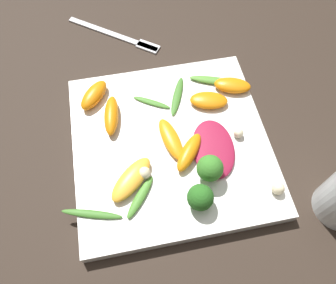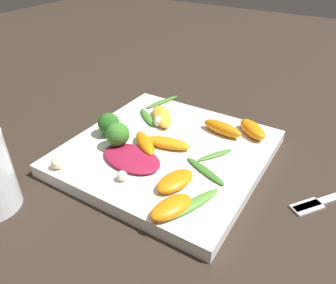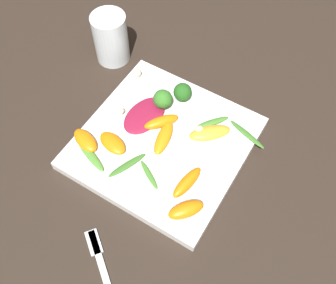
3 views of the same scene
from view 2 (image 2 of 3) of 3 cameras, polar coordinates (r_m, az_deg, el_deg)
ground_plane at (r=0.54m, az=-0.12°, el=-2.69°), size 2.40×2.40×0.00m
plate at (r=0.53m, az=-0.12°, el=-1.78°), size 0.30×0.30×0.02m
radicchio_leaf_0 at (r=0.50m, az=-6.39°, el=-2.77°), size 0.07×0.11×0.01m
orange_segment_0 at (r=0.57m, az=14.48°, el=2.18°), size 0.06×0.07×0.02m
orange_segment_1 at (r=0.45m, az=1.24°, el=-6.79°), size 0.07×0.05×0.02m
orange_segment_2 at (r=0.60m, az=-1.09°, el=4.51°), size 0.08×0.08×0.02m
orange_segment_3 at (r=0.56m, az=9.44°, el=2.38°), size 0.03×0.07×0.02m
orange_segment_4 at (r=0.52m, az=-4.03°, el=-0.24°), size 0.06×0.07×0.02m
orange_segment_5 at (r=0.41m, az=0.55°, el=-11.30°), size 0.07×0.05×0.02m
orange_segment_6 at (r=0.52m, az=-0.16°, el=-0.23°), size 0.04×0.08×0.02m
broccoli_floret_0 at (r=0.56m, az=-10.28°, el=3.12°), size 0.04×0.04×0.04m
broccoli_floret_1 at (r=0.52m, az=-8.77°, el=1.28°), size 0.04×0.04×0.04m
arugula_sprig_0 at (r=0.42m, az=4.43°, el=-10.70°), size 0.09×0.05×0.01m
arugula_sprig_1 at (r=0.51m, az=8.21°, el=-2.23°), size 0.06×0.04×0.00m
arugula_sprig_2 at (r=0.66m, az=-1.04°, el=7.01°), size 0.08×0.04×0.01m
arugula_sprig_3 at (r=0.47m, az=6.48°, el=-4.99°), size 0.04×0.08×0.01m
arugula_sprig_4 at (r=0.60m, az=-3.64°, el=4.39°), size 0.05×0.06×0.01m
macadamia_nut_0 at (r=0.50m, az=-18.73°, el=-3.47°), size 0.02×0.02×0.02m
macadamia_nut_1 at (r=0.46m, az=-8.04°, el=-5.86°), size 0.02×0.02×0.02m
macadamia_nut_2 at (r=0.58m, az=-1.64°, el=3.63°), size 0.02×0.02×0.02m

